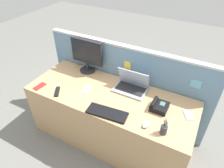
{
  "coord_description": "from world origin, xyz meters",
  "views": [
    {
      "loc": [
        0.86,
        -1.55,
        2.21
      ],
      "look_at": [
        0.0,
        0.05,
        0.85
      ],
      "focal_mm": 32.28,
      "sensor_mm": 36.0,
      "label": 1
    }
  ],
  "objects": [
    {
      "name": "pen_cup",
      "position": [
        0.7,
        -0.25,
        0.78
      ],
      "size": [
        0.06,
        0.06,
        0.19
      ],
      "color": "#333338",
      "rests_on": "desk"
    },
    {
      "name": "cubicle_divider",
      "position": [
        0.0,
        0.42,
        0.58
      ],
      "size": [
        2.2,
        0.08,
        1.16
      ],
      "color": "#6084A3",
      "rests_on": "ground_plane"
    },
    {
      "name": "keyboard_main",
      "position": [
        0.12,
        -0.28,
        0.74
      ],
      "size": [
        0.44,
        0.2,
        0.02
      ],
      "primitive_type": "cube",
      "rotation": [
        0.0,
        0.0,
        0.1
      ],
      "color": "black",
      "rests_on": "desk"
    },
    {
      "name": "laptop",
      "position": [
        0.17,
        0.21,
        0.79
      ],
      "size": [
        0.38,
        0.25,
        0.24
      ],
      "color": "#9EA0A8",
      "rests_on": "desk"
    },
    {
      "name": "desk",
      "position": [
        0.0,
        0.0,
        0.36
      ],
      "size": [
        1.96,
        0.76,
        0.73
      ],
      "primitive_type": "cube",
      "color": "tan",
      "rests_on": "ground_plane"
    },
    {
      "name": "desktop_monitor",
      "position": [
        -0.51,
        0.31,
        0.97
      ],
      "size": [
        0.45,
        0.21,
        0.44
      ],
      "color": "#232328",
      "rests_on": "desk"
    },
    {
      "name": "desk_phone",
      "position": [
        0.56,
        0.04,
        0.76
      ],
      "size": [
        0.17,
        0.18,
        0.1
      ],
      "color": "black",
      "rests_on": "desk"
    },
    {
      "name": "cell_phone_silver_slab",
      "position": [
        0.86,
        0.09,
        0.73
      ],
      "size": [
        0.13,
        0.16,
        0.01
      ],
      "primitive_type": "cube",
      "rotation": [
        0.0,
        0.0,
        0.5
      ],
      "color": "#B7BAC1",
      "rests_on": "desk"
    },
    {
      "name": "cell_phone_white_slab",
      "position": [
        -0.29,
        -0.06,
        0.73
      ],
      "size": [
        0.08,
        0.16,
        0.01
      ],
      "primitive_type": "cube",
      "rotation": [
        0.0,
        0.0,
        0.11
      ],
      "color": "silver",
      "rests_on": "desk"
    },
    {
      "name": "cell_phone_red_case",
      "position": [
        -0.82,
        -0.27,
        0.73
      ],
      "size": [
        0.09,
        0.16,
        0.01
      ],
      "primitive_type": "cube",
      "rotation": [
        0.0,
        0.0,
        -0.09
      ],
      "color": "#B22323",
      "rests_on": "desk"
    },
    {
      "name": "computer_mouse_right_hand",
      "position": [
        0.53,
        -0.25,
        0.74
      ],
      "size": [
        0.08,
        0.11,
        0.03
      ],
      "primitive_type": "ellipsoid",
      "rotation": [
        0.0,
        0.0,
        -0.23
      ],
      "color": "#B2B5BC",
      "rests_on": "desk"
    },
    {
      "name": "ground_plane",
      "position": [
        0.0,
        0.0,
        0.0
      ],
      "size": [
        10.0,
        10.0,
        0.0
      ],
      "primitive_type": "plane",
      "color": "slate"
    },
    {
      "name": "tv_remote",
      "position": [
        -0.56,
        -0.25,
        0.74
      ],
      "size": [
        0.13,
        0.17,
        0.02
      ],
      "primitive_type": "cube",
      "rotation": [
        0.0,
        0.0,
        0.56
      ],
      "color": "black",
      "rests_on": "desk"
    }
  ]
}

